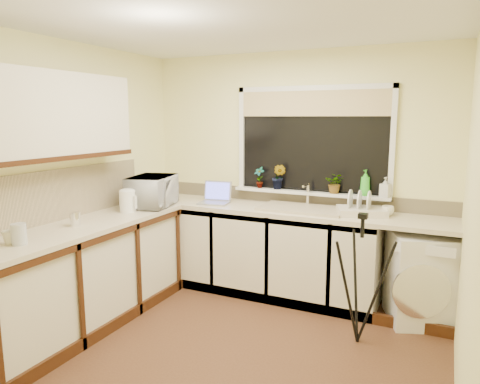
# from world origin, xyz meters

# --- Properties ---
(floor) EXTENTS (3.20, 3.20, 0.00)m
(floor) POSITION_xyz_m (0.00, 0.00, 0.00)
(floor) COLOR brown
(floor) RESTS_ON ground
(ceiling) EXTENTS (3.20, 3.20, 0.00)m
(ceiling) POSITION_xyz_m (0.00, 0.00, 2.45)
(ceiling) COLOR white
(ceiling) RESTS_ON ground
(wall_back) EXTENTS (3.20, 0.00, 3.20)m
(wall_back) POSITION_xyz_m (0.00, 1.50, 1.23)
(wall_back) COLOR #FFF9AA
(wall_back) RESTS_ON ground
(wall_front) EXTENTS (3.20, 0.00, 3.20)m
(wall_front) POSITION_xyz_m (0.00, -1.50, 1.23)
(wall_front) COLOR #FFF9AA
(wall_front) RESTS_ON ground
(wall_left) EXTENTS (0.00, 3.00, 3.00)m
(wall_left) POSITION_xyz_m (-1.60, 0.00, 1.23)
(wall_left) COLOR #FFF9AA
(wall_left) RESTS_ON ground
(wall_right) EXTENTS (0.00, 3.00, 3.00)m
(wall_right) POSITION_xyz_m (1.60, 0.00, 1.23)
(wall_right) COLOR #FFF9AA
(wall_right) RESTS_ON ground
(base_cabinet_back) EXTENTS (2.55, 0.60, 0.86)m
(base_cabinet_back) POSITION_xyz_m (-0.33, 1.20, 0.43)
(base_cabinet_back) COLOR silver
(base_cabinet_back) RESTS_ON floor
(base_cabinet_left) EXTENTS (0.54, 2.40, 0.86)m
(base_cabinet_left) POSITION_xyz_m (-1.30, -0.30, 0.43)
(base_cabinet_left) COLOR silver
(base_cabinet_left) RESTS_ON floor
(worktop_back) EXTENTS (3.20, 0.60, 0.04)m
(worktop_back) POSITION_xyz_m (0.00, 1.20, 0.88)
(worktop_back) COLOR beige
(worktop_back) RESTS_ON base_cabinet_back
(worktop_left) EXTENTS (0.60, 2.40, 0.04)m
(worktop_left) POSITION_xyz_m (-1.30, -0.30, 0.88)
(worktop_left) COLOR beige
(worktop_left) RESTS_ON base_cabinet_left
(upper_cabinet) EXTENTS (0.28, 1.90, 0.70)m
(upper_cabinet) POSITION_xyz_m (-1.44, -0.45, 1.80)
(upper_cabinet) COLOR silver
(upper_cabinet) RESTS_ON wall_left
(splashback_left) EXTENTS (0.02, 2.40, 0.45)m
(splashback_left) POSITION_xyz_m (-1.59, -0.30, 1.12)
(splashback_left) COLOR beige
(splashback_left) RESTS_ON wall_left
(splashback_back) EXTENTS (3.20, 0.02, 0.14)m
(splashback_back) POSITION_xyz_m (0.00, 1.49, 0.97)
(splashback_back) COLOR beige
(splashback_back) RESTS_ON wall_back
(window_glass) EXTENTS (1.50, 0.02, 1.00)m
(window_glass) POSITION_xyz_m (0.20, 1.49, 1.55)
(window_glass) COLOR black
(window_glass) RESTS_ON wall_back
(window_blind) EXTENTS (1.50, 0.02, 0.25)m
(window_blind) POSITION_xyz_m (0.20, 1.46, 1.92)
(window_blind) COLOR tan
(window_blind) RESTS_ON wall_back
(windowsill) EXTENTS (1.60, 0.14, 0.03)m
(windowsill) POSITION_xyz_m (0.20, 1.43, 1.04)
(windowsill) COLOR white
(windowsill) RESTS_ON wall_back
(sink) EXTENTS (0.82, 0.46, 0.03)m
(sink) POSITION_xyz_m (0.20, 1.20, 0.91)
(sink) COLOR tan
(sink) RESTS_ON worktop_back
(faucet) EXTENTS (0.03, 0.03, 0.24)m
(faucet) POSITION_xyz_m (0.20, 1.38, 1.02)
(faucet) COLOR silver
(faucet) RESTS_ON worktop_back
(washing_machine) EXTENTS (0.71, 0.70, 0.80)m
(washing_machine) POSITION_xyz_m (1.33, 1.17, 0.40)
(washing_machine) COLOR white
(washing_machine) RESTS_ON floor
(laptop) EXTENTS (0.33, 0.30, 0.22)m
(laptop) POSITION_xyz_m (-0.73, 1.16, 0.96)
(laptop) COLOR #96969D
(laptop) RESTS_ON worktop_back
(kettle) EXTENTS (0.15, 0.15, 0.20)m
(kettle) POSITION_xyz_m (-1.28, 0.41, 1.00)
(kettle) COLOR white
(kettle) RESTS_ON worktop_left
(dish_rack) EXTENTS (0.51, 0.45, 0.06)m
(dish_rack) POSITION_xyz_m (0.76, 1.23, 0.93)
(dish_rack) COLOR beige
(dish_rack) RESTS_ON worktop_back
(tripod) EXTENTS (0.55, 0.55, 1.06)m
(tripod) POSITION_xyz_m (0.89, 0.54, 0.53)
(tripod) COLOR black
(tripod) RESTS_ON floor
(glass_jug) EXTENTS (0.10, 0.10, 0.15)m
(glass_jug) POSITION_xyz_m (-1.25, -0.80, 0.98)
(glass_jug) COLOR silver
(glass_jug) RESTS_ON worktop_left
(steel_jar) EXTENTS (0.09, 0.09, 0.12)m
(steel_jar) POSITION_xyz_m (-1.31, -0.23, 0.96)
(steel_jar) COLOR white
(steel_jar) RESTS_ON worktop_left
(microwave) EXTENTS (0.50, 0.63, 0.31)m
(microwave) POSITION_xyz_m (-1.23, 0.74, 1.05)
(microwave) COLOR white
(microwave) RESTS_ON worktop_left
(plant_a) EXTENTS (0.14, 0.11, 0.22)m
(plant_a) POSITION_xyz_m (-0.34, 1.41, 1.16)
(plant_a) COLOR #999999
(plant_a) RESTS_ON windowsill
(plant_b) EXTENTS (0.16, 0.14, 0.26)m
(plant_b) POSITION_xyz_m (-0.13, 1.42, 1.18)
(plant_b) COLOR #999999
(plant_b) RESTS_ON windowsill
(plant_d) EXTENTS (0.19, 0.17, 0.20)m
(plant_d) POSITION_xyz_m (0.46, 1.41, 1.15)
(plant_d) COLOR #999999
(plant_d) RESTS_ON windowsill
(soap_bottle_green) EXTENTS (0.12, 0.12, 0.25)m
(soap_bottle_green) POSITION_xyz_m (0.75, 1.41, 1.17)
(soap_bottle_green) COLOR green
(soap_bottle_green) RESTS_ON windowsill
(soap_bottle_clear) EXTENTS (0.10, 0.10, 0.19)m
(soap_bottle_clear) POSITION_xyz_m (0.94, 1.41, 1.14)
(soap_bottle_clear) COLOR #999999
(soap_bottle_clear) RESTS_ON windowsill
(cup_back) EXTENTS (0.13, 0.13, 0.09)m
(cup_back) POSITION_xyz_m (0.98, 1.29, 0.94)
(cup_back) COLOR white
(cup_back) RESTS_ON worktop_back
(cup_left) EXTENTS (0.13, 0.13, 0.10)m
(cup_left) POSITION_xyz_m (-1.32, -0.82, 0.95)
(cup_left) COLOR beige
(cup_left) RESTS_ON worktop_left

